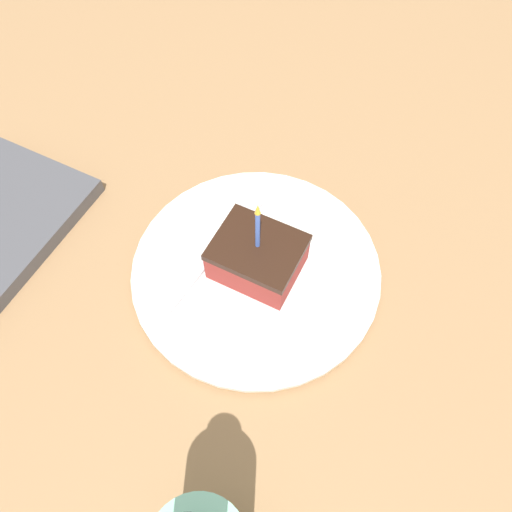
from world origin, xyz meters
TOP-DOWN VIEW (x-y plane):
  - ground_plane at (0.00, 0.00)m, footprint 2.40×2.40m
  - plate at (-0.01, 0.01)m, footprint 0.29×0.29m
  - cake_slice at (-0.01, 0.01)m, footprint 0.08×0.10m
  - fork at (-0.02, -0.05)m, footprint 0.19×0.04m

SIDE VIEW (x-z plane):
  - ground_plane at x=0.00m, z-range -0.04..0.00m
  - plate at x=-0.01m, z-range 0.00..0.02m
  - fork at x=-0.02m, z-range 0.02..0.02m
  - cake_slice at x=-0.01m, z-range -0.02..0.10m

